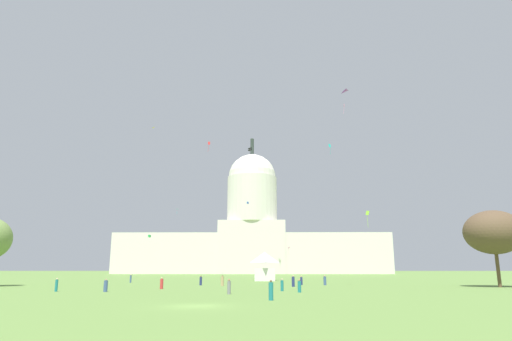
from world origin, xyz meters
The scene contains 29 objects.
ground_plane centered at (0.00, 0.00, 0.00)m, with size 800.00×800.00×0.00m, color olive.
capitol_building centered at (-0.22, 185.48, 19.48)m, with size 134.48×25.34×69.40m.
event_tent centered at (5.48, 65.89, 3.21)m, with size 4.78×6.64×6.33m.
tree_east_near centered at (40.54, 33.35, 8.17)m, with size 9.67×8.55×11.54m.
person_navy_mid_center centered at (9.73, 34.93, 0.78)m, with size 0.46×0.46×1.73m.
person_denim_near_tree_east centered at (15.50, 41.22, 0.74)m, with size 0.47×0.47×1.65m.
person_navy_front_center centered at (-5.35, 40.42, 0.71)m, with size 0.53×0.53×1.57m.
person_tan_edge_west centered at (-1.47, 37.60, 0.77)m, with size 0.49×0.49×1.70m.
person_teal_deep_crowd centered at (9.36, 19.01, 0.68)m, with size 0.45×0.45×1.51m.
person_red_mid_right centered at (-8.90, 27.24, 0.70)m, with size 0.53×0.53×1.55m.
person_teal_back_center centered at (-20.32, 20.44, 0.75)m, with size 0.34×0.34×1.62m.
person_denim_back_right centered at (-20.92, 53.13, 0.80)m, with size 0.34×0.34×1.69m.
person_navy_front_right centered at (11.59, 41.80, 0.70)m, with size 0.57×0.57×1.54m.
person_denim_back_left centered at (-14.05, 19.91, 0.69)m, with size 0.59×0.59×1.55m.
person_teal_near_tree_west centered at (7.43, 21.92, 0.70)m, with size 0.49×0.49×1.52m.
person_teal_mid_left centered at (5.74, 6.12, 0.82)m, with size 0.58×0.58×1.79m.
person_grey_front_left centered at (1.29, 15.22, 0.76)m, with size 0.50×0.50×1.65m.
kite_turquoise_high centered at (30.10, 120.83, 46.74)m, with size 0.94×0.76×4.15m.
kite_lime_low centered at (31.05, 73.20, 15.69)m, with size 0.88×0.73×4.25m.
kite_cyan_mid centered at (-30.21, 143.34, 26.18)m, with size 1.38×0.75×1.93m.
kite_green_low centered at (-31.78, 107.55, 12.96)m, with size 0.83×0.87×0.85m.
kite_black_high centered at (0.42, 124.16, 46.71)m, with size 1.56×1.55×4.49m.
kite_pink_high centered at (32.11, 101.13, 54.85)m, with size 0.41×0.57×3.45m.
kite_violet_mid centered at (18.45, 28.95, 29.34)m, with size 1.12×1.63×0.29m.
kite_white_high centered at (11.33, 157.72, 36.18)m, with size 1.18×1.40×3.79m.
kite_gold_high centered at (-25.68, 80.56, 40.71)m, with size 1.22×1.38×0.24m.
kite_blue_mid centered at (-1.28, 151.64, 30.37)m, with size 0.96×1.00×1.06m.
kite_red_high centered at (-17.85, 144.49, 54.79)m, with size 0.99×0.39×4.43m.
kite_magenta_low centered at (16.44, 155.82, 10.97)m, with size 0.64×0.91×3.70m.
Camera 1 is at (4.98, -34.15, 2.83)m, focal length 30.43 mm.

